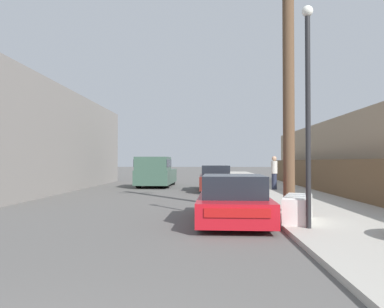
{
  "coord_description": "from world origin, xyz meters",
  "views": [
    {
      "loc": [
        1.37,
        -1.73,
        1.67
      ],
      "look_at": [
        0.94,
        9.54,
        1.89
      ],
      "focal_mm": 35.0,
      "sensor_mm": 36.0,
      "label": 1
    }
  ],
  "objects_px": {
    "parked_sports_car_red": "(233,200)",
    "car_parked_mid": "(215,179)",
    "street_lamp": "(308,100)",
    "pedestrian": "(274,172)",
    "discarded_fridge": "(298,208)",
    "pickup_truck": "(156,172)",
    "utility_pole": "(289,78)"
  },
  "relations": [
    {
      "from": "utility_pole",
      "to": "car_parked_mid",
      "type": "bearing_deg",
      "value": 102.54
    },
    {
      "from": "parked_sports_car_red",
      "to": "pickup_truck",
      "type": "bearing_deg",
      "value": 107.83
    },
    {
      "from": "discarded_fridge",
      "to": "parked_sports_car_red",
      "type": "bearing_deg",
      "value": 177.82
    },
    {
      "from": "parked_sports_car_red",
      "to": "utility_pole",
      "type": "distance_m",
      "value": 4.34
    },
    {
      "from": "discarded_fridge",
      "to": "parked_sports_car_red",
      "type": "height_order",
      "value": "parked_sports_car_red"
    },
    {
      "from": "car_parked_mid",
      "to": "street_lamp",
      "type": "relative_size",
      "value": 0.91
    },
    {
      "from": "car_parked_mid",
      "to": "pickup_truck",
      "type": "relative_size",
      "value": 0.86
    },
    {
      "from": "discarded_fridge",
      "to": "utility_pole",
      "type": "xyz_separation_m",
      "value": [
        0.21,
        1.99,
        3.81
      ]
    },
    {
      "from": "street_lamp",
      "to": "pedestrian",
      "type": "bearing_deg",
      "value": 83.45
    },
    {
      "from": "pickup_truck",
      "to": "car_parked_mid",
      "type": "bearing_deg",
      "value": 141.07
    },
    {
      "from": "pickup_truck",
      "to": "pedestrian",
      "type": "bearing_deg",
      "value": 154.28
    },
    {
      "from": "discarded_fridge",
      "to": "pickup_truck",
      "type": "distance_m",
      "value": 15.56
    },
    {
      "from": "car_parked_mid",
      "to": "utility_pole",
      "type": "distance_m",
      "value": 10.18
    },
    {
      "from": "car_parked_mid",
      "to": "street_lamp",
      "type": "xyz_separation_m",
      "value": [
        1.86,
        -12.29,
        2.43
      ]
    },
    {
      "from": "car_parked_mid",
      "to": "street_lamp",
      "type": "height_order",
      "value": "street_lamp"
    },
    {
      "from": "parked_sports_car_red",
      "to": "pedestrian",
      "type": "relative_size",
      "value": 2.49
    },
    {
      "from": "utility_pole",
      "to": "street_lamp",
      "type": "relative_size",
      "value": 1.57
    },
    {
      "from": "pickup_truck",
      "to": "pedestrian",
      "type": "relative_size",
      "value": 3.01
    },
    {
      "from": "discarded_fridge",
      "to": "car_parked_mid",
      "type": "relative_size",
      "value": 0.39
    },
    {
      "from": "pickup_truck",
      "to": "parked_sports_car_red",
      "type": "bearing_deg",
      "value": 107.27
    },
    {
      "from": "pedestrian",
      "to": "parked_sports_car_red",
      "type": "bearing_deg",
      "value": -106.18
    },
    {
      "from": "car_parked_mid",
      "to": "pickup_truck",
      "type": "distance_m",
      "value": 4.98
    },
    {
      "from": "discarded_fridge",
      "to": "street_lamp",
      "type": "height_order",
      "value": "street_lamp"
    },
    {
      "from": "street_lamp",
      "to": "pickup_truck",
      "type": "bearing_deg",
      "value": 110.07
    },
    {
      "from": "parked_sports_car_red",
      "to": "pedestrian",
      "type": "bearing_deg",
      "value": 75.46
    },
    {
      "from": "discarded_fridge",
      "to": "parked_sports_car_red",
      "type": "relative_size",
      "value": 0.4
    },
    {
      "from": "discarded_fridge",
      "to": "parked_sports_car_red",
      "type": "distance_m",
      "value": 1.74
    },
    {
      "from": "discarded_fridge",
      "to": "utility_pole",
      "type": "distance_m",
      "value": 4.3
    },
    {
      "from": "utility_pole",
      "to": "pedestrian",
      "type": "distance_m",
      "value": 9.56
    },
    {
      "from": "street_lamp",
      "to": "pedestrian",
      "type": "relative_size",
      "value": 2.84
    },
    {
      "from": "parked_sports_car_red",
      "to": "car_parked_mid",
      "type": "bearing_deg",
      "value": 92.86
    },
    {
      "from": "pickup_truck",
      "to": "street_lamp",
      "type": "xyz_separation_m",
      "value": [
        5.66,
        -15.49,
        2.14
      ]
    }
  ]
}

